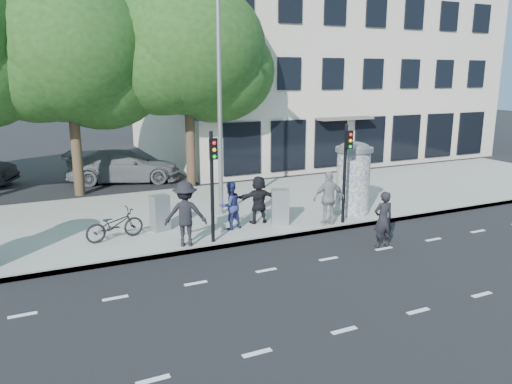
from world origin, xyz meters
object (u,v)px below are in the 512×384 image
ped_d (186,214)px  cabinet_right (280,207)px  man_road (383,219)px  car_right (124,166)px  traffic_pole_near (213,176)px  ped_f (259,200)px  ped_e (329,198)px  ad_column_right (353,176)px  cabinet_left (160,213)px  bicycle (115,225)px  ped_c (230,206)px  street_lamp (220,85)px  traffic_pole_far (346,164)px

ped_d → cabinet_right: ped_d is taller
cabinet_right → man_road: bearing=-35.2°
ped_d → man_road: 5.97m
man_road → car_right: bearing=-60.8°
traffic_pole_near → ped_d: bearing=172.9°
ped_f → ped_e: bearing=158.1°
man_road → car_right: 14.09m
ped_f → man_road: size_ratio=0.95×
ped_e → ped_f: bearing=-17.4°
traffic_pole_near → ped_e: (4.20, 0.06, -1.16)m
car_right → ped_f: bearing=-147.7°
cabinet_right → car_right: bearing=130.8°
ad_column_right → car_right: ad_column_right is taller
man_road → cabinet_left: size_ratio=1.48×
man_road → cabinet_right: (-1.92, 3.04, -0.12)m
bicycle → cabinet_left: 1.56m
ped_c → ped_e: (3.22, -0.99, 0.13)m
ped_c → traffic_pole_near: bearing=32.8°
street_lamp → ped_e: bearing=-44.8°
man_road → ped_c: bearing=-34.3°
car_right → cabinet_left: bearing=-167.2°
traffic_pole_near → ped_d: size_ratio=1.74×
ad_column_right → car_right: size_ratio=0.49×
man_road → ped_d: bearing=-15.6°
ped_c → bicycle: bearing=-21.9°
street_lamp → cabinet_left: (-2.56, -0.95, -4.05)m
street_lamp → cabinet_left: bearing=-159.6°
ad_column_right → man_road: (-1.14, -3.13, -0.66)m
ped_c → ped_e: size_ratio=0.86×
ped_d → ped_f: size_ratio=1.18×
ad_column_right → ped_f: (-3.66, 0.37, -0.56)m
ped_e → cabinet_left: bearing=-5.7°
ped_c → ped_d: bearing=13.4°
man_road → ped_f: bearing=-46.9°
traffic_pole_far → ped_d: size_ratio=1.74×
ped_c → ped_f: ped_f is taller
ad_column_right → cabinet_left: (-6.96, 0.98, -0.80)m
car_right → cabinet_right: bearing=-145.2°
street_lamp → ped_d: street_lamp is taller
traffic_pole_near → traffic_pole_far: bearing=0.0°
traffic_pole_far → cabinet_right: (-2.06, 0.82, -1.47)m
traffic_pole_far → cabinet_left: traffic_pole_far is taller
street_lamp → car_right: 9.18m
traffic_pole_near → bicycle: 3.49m
man_road → street_lamp: bearing=-49.9°
street_lamp → ped_f: bearing=-64.8°
cabinet_left → ped_d: bearing=-95.8°
man_road → ad_column_right: bearing=-102.8°
street_lamp → car_right: street_lamp is taller
ped_f → bicycle: bearing=5.2°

